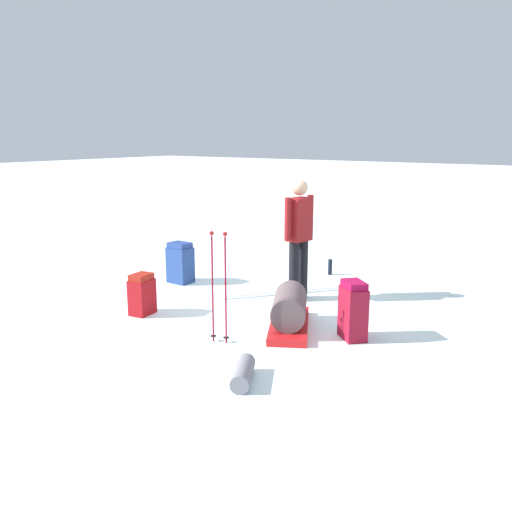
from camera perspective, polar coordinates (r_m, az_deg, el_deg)
name	(u,v)px	position (r m, az deg, el deg)	size (l,w,h in m)	color
ground_plane	(256,306)	(7.53, 0.00, -5.21)	(80.00, 80.00, 0.00)	white
skier_standing	(299,233)	(7.62, 4.50, 2.38)	(0.27, 0.56, 1.70)	black
ski_pair_near	(286,292)	(8.12, 3.16, -3.81)	(1.34, 1.61, 0.05)	silver
backpack_large_dark	(353,311)	(6.35, 10.09, -5.64)	(0.41, 0.40, 0.68)	maroon
backpack_bright	(142,295)	(7.26, -11.80, -3.96)	(0.27, 0.33, 0.54)	maroon
backpack_small_spare	(180,263)	(8.70, -7.90, -0.73)	(0.38, 0.29, 0.64)	navy
ski_poles_planted_near	(219,282)	(6.06, -3.88, -2.67)	(0.22, 0.11, 1.27)	maroon
gear_sled	(289,311)	(6.61, 3.50, -5.73)	(0.99, 1.29, 0.49)	red
sleeping_mat_rolled	(243,373)	(5.28, -1.37, -12.11)	(0.18, 0.18, 0.55)	gray
thermos_bottle	(330,267)	(9.23, 7.73, -1.15)	(0.07, 0.07, 0.26)	black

